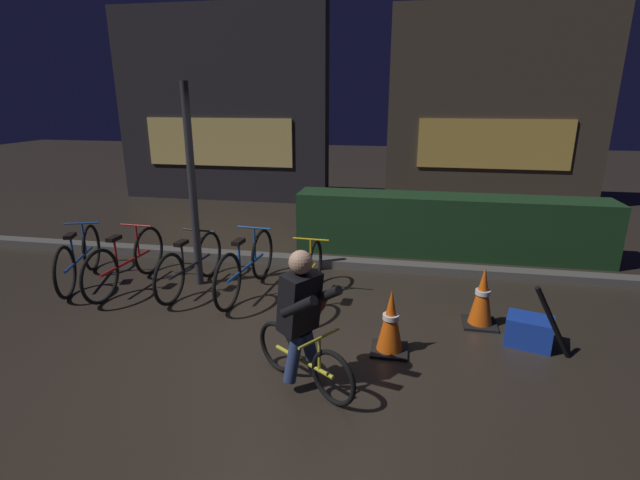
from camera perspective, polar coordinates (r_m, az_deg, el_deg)
name	(u,v)px	position (r m, az deg, el deg)	size (l,w,h in m)	color
ground_plane	(291,337)	(5.07, -3.57, -11.64)	(40.00, 40.00, 0.00)	#2D261E
sidewalk_curb	(327,262)	(7.01, 0.85, -2.70)	(12.00, 0.24, 0.12)	#56544F
hedge_row	(449,226)	(7.68, 15.41, 1.70)	(4.80, 0.70, 0.95)	#19381C
storefront_left	(221,107)	(11.67, -11.93, 15.57)	(5.06, 0.54, 4.41)	#262328
storefront_right	(496,108)	(11.64, 20.58, 14.82)	(4.77, 0.54, 4.39)	#42382D
street_post	(192,188)	(6.23, -15.25, 6.07)	(0.10, 0.10, 2.61)	#2D2D33
parked_bike_leftmost	(79,258)	(7.08, -27.24, -1.97)	(0.60, 1.61, 0.77)	black
parked_bike_left_mid	(126,262)	(6.66, -22.49, -2.44)	(0.46, 1.71, 0.79)	black
parked_bike_center_left	(191,265)	(6.32, -15.45, -2.93)	(0.46, 1.61, 0.74)	black
parked_bike_center_right	(246,266)	(6.04, -8.96, -3.17)	(0.46, 1.75, 0.81)	black
parked_bike_right_mid	(305,277)	(5.69, -1.80, -4.50)	(0.46, 1.62, 0.75)	black
traffic_cone_near	(391,322)	(4.70, 8.58, -9.84)	(0.36, 0.36, 0.66)	black
traffic_cone_far	(482,297)	(5.45, 19.12, -6.58)	(0.36, 0.36, 0.69)	black
blue_crate	(529,331)	(5.29, 24.06, -10.08)	(0.44, 0.32, 0.30)	#193DB7
cyclist	(303,319)	(4.03, -2.05, -9.54)	(1.01, 0.73, 1.25)	black
closed_umbrella	(553,323)	(5.01, 26.46, -8.99)	(0.05, 0.05, 0.85)	black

